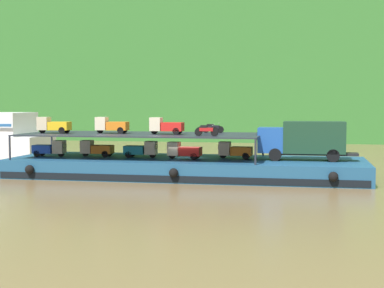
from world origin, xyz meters
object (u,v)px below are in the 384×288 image
Objects in this scene: mini_truck_lower_fore at (184,151)px; mini_truck_lower_mid at (141,149)px; mini_truck_lower_bow at (235,150)px; motorcycle_upper_centre at (207,129)px; mini_truck_lower_stern at (50,148)px; mini_truck_upper_mid at (111,125)px; mini_truck_upper_fore at (166,126)px; mini_truck_lower_aft at (96,149)px; motorcycle_upper_stbd at (213,128)px; mini_truck_upper_stern at (53,125)px; covered_lorry at (304,139)px; motorcycle_upper_port at (206,131)px; cargo_barge at (186,167)px.

mini_truck_lower_mid is at bearing 172.10° from mini_truck_lower_fore.
motorcycle_upper_centre reaches higher than mini_truck_lower_bow.
mini_truck_lower_stern is 5.70m from mini_truck_upper_mid.
mini_truck_lower_stern is at bearing -179.85° from mini_truck_upper_fore.
motorcycle_upper_stbd is (9.69, 2.25, 1.74)m from mini_truck_lower_aft.
mini_truck_lower_stern is 2.06m from mini_truck_upper_stern.
mini_truck_lower_fore is 1.47× the size of motorcycle_upper_centre.
mini_truck_upper_mid reaches higher than motorcycle_upper_centre.
covered_lorry is 8.01m from motorcycle_upper_stbd.
mini_truck_lower_aft is 1.00× the size of mini_truck_lower_mid.
mini_truck_upper_mid is 8.90m from motorcycle_upper_port.
motorcycle_upper_port is (2.17, -1.92, 1.74)m from mini_truck_lower_fore.
covered_lorry is 2.83× the size of mini_truck_upper_stern.
mini_truck_lower_mid is at bearing 179.51° from motorcycle_upper_centre.
covered_lorry is at bearing 0.76° from mini_truck_upper_mid.
covered_lorry is 4.15× the size of motorcycle_upper_port.
motorcycle_upper_port is at bearing -14.31° from mini_truck_lower_aft.
motorcycle_upper_port is (8.55, -2.46, -0.26)m from mini_truck_upper_mid.
motorcycle_upper_centre is (1.83, 0.47, 1.74)m from mini_truck_lower_fore.
mini_truck_lower_fore is 3.38m from motorcycle_upper_port.
mini_truck_upper_stern reaches higher than mini_truck_lower_fore.
mini_truck_lower_bow is 1.00× the size of mini_truck_upper_stern.
motorcycle_upper_port is (2.09, -2.37, 3.18)m from cargo_barge.
motorcycle_upper_stbd is at bearing 56.11° from mini_truck_lower_fore.
motorcycle_upper_centre is (1.75, 0.02, 3.18)m from cargo_barge.
motorcycle_upper_stbd is at bearing 13.10° from mini_truck_lower_aft.
mini_truck_lower_stern reaches higher than cargo_barge.
mini_truck_lower_mid is at bearing 166.75° from mini_truck_upper_fore.
motorcycle_upper_port is at bearing -81.92° from motorcycle_upper_centre.
mini_truck_lower_aft is 1.00× the size of mini_truck_upper_fore.
mini_truck_lower_mid is at bearing 4.04° from mini_truck_lower_stern.
mini_truck_lower_aft is at bearing 179.14° from motorcycle_upper_centre.
mini_truck_lower_aft is at bearing 174.27° from mini_truck_upper_fore.
mini_truck_upper_fore is (-1.49, -0.01, 2.00)m from mini_truck_lower_fore.
motorcycle_upper_centre is (9.59, -0.14, 1.74)m from mini_truck_lower_aft.
mini_truck_lower_stern is at bearing -177.83° from motorcycle_upper_centre.
mini_truck_upper_fore is at bearing -179.51° from mini_truck_lower_fore.
mini_truck_lower_stern is 1.45× the size of motorcycle_upper_centre.
mini_truck_upper_stern is at bearing -165.50° from mini_truck_lower_aft.
mini_truck_upper_stern is (-15.30, -1.33, 2.00)m from mini_truck_lower_bow.
motorcycle_upper_port is 1.00× the size of motorcycle_upper_stbd.
mini_truck_upper_stern reaches higher than motorcycle_upper_centre.
mini_truck_upper_fore is at bearing -176.03° from covered_lorry.
mini_truck_lower_fore is 1.01× the size of mini_truck_upper_fore.
mini_truck_upper_mid is 1.00× the size of mini_truck_upper_fore.
motorcycle_upper_centre is (-0.34, 2.39, 0.00)m from motorcycle_upper_port.
covered_lorry is at bearing -15.37° from motorcycle_upper_stbd.
mini_truck_upper_stern is at bearing -28.45° from mini_truck_lower_stern.
mini_truck_lower_mid is (4.01, -0.10, 0.00)m from mini_truck_lower_aft.
mini_truck_lower_stern is 10.39m from mini_truck_upper_fore.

